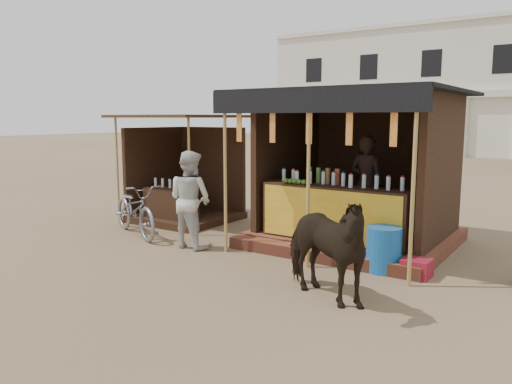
% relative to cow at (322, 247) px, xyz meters
% --- Properties ---
extents(ground, '(120.00, 120.00, 0.00)m').
position_rel_cow_xyz_m(ground, '(-1.83, -0.40, -0.69)').
color(ground, '#846B4C').
rests_on(ground, ground).
extents(main_stall, '(3.60, 3.61, 2.78)m').
position_rel_cow_xyz_m(main_stall, '(-0.82, 2.97, 0.34)').
color(main_stall, brown).
rests_on(main_stall, ground).
extents(secondary_stall, '(2.40, 2.40, 2.38)m').
position_rel_cow_xyz_m(secondary_stall, '(-4.99, 2.84, 0.16)').
color(secondary_stall, '#392315').
rests_on(secondary_stall, ground).
extents(cow, '(1.80, 1.29, 1.38)m').
position_rel_cow_xyz_m(cow, '(0.00, 0.00, 0.00)').
color(cow, black).
rests_on(cow, ground).
extents(motorbike, '(2.11, 1.41, 1.05)m').
position_rel_cow_xyz_m(motorbike, '(-4.68, 1.14, -0.17)').
color(motorbike, gray).
rests_on(motorbike, ground).
extents(bystander, '(0.88, 0.70, 1.74)m').
position_rel_cow_xyz_m(bystander, '(-3.16, 1.07, 0.18)').
color(bystander, silver).
rests_on(bystander, ground).
extents(blue_barrel, '(0.63, 0.63, 0.69)m').
position_rel_cow_xyz_m(blue_barrel, '(0.24, 1.60, -0.35)').
color(blue_barrel, '#165CA8').
rests_on(blue_barrel, ground).
extents(red_crate, '(0.40, 0.39, 0.27)m').
position_rel_cow_xyz_m(red_crate, '(0.75, 1.60, -0.56)').
color(red_crate, maroon).
rests_on(red_crate, ground).
extents(background_building, '(26.00, 7.45, 8.18)m').
position_rel_cow_xyz_m(background_building, '(-3.83, 29.55, 3.29)').
color(background_building, silver).
rests_on(background_building, ground).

